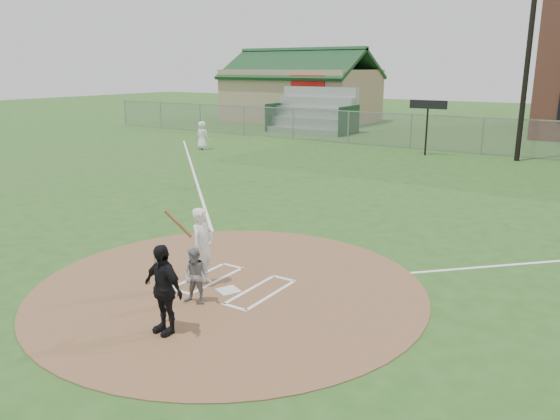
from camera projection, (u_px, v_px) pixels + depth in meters
The scene contains 14 objects.
ground at pixel (229, 288), 11.76m from camera, with size 140.00×140.00×0.00m, color #27511C.
dirt_circle at pixel (229, 288), 11.75m from camera, with size 8.40×8.40×0.02m, color brown.
home_plate at pixel (228, 291), 11.53m from camera, with size 0.42×0.42×0.03m, color silver.
foul_line_third at pixel (195, 176), 23.80m from camera, with size 0.10×24.00×0.01m, color white.
catcher at pixel (196, 276), 10.81m from camera, with size 0.56×0.44×1.16m, color gray.
umpire at pixel (163, 289), 9.56m from camera, with size 0.96×0.40×1.64m, color black.
ondeck_player at pixel (202, 135), 31.36m from camera, with size 0.79×0.51×1.61m, color white.
batters_boxes at pixel (234, 285), 11.87m from camera, with size 2.08×1.88×0.01m.
batter_at_plate at pixel (202, 247), 11.67m from camera, with size 0.70×1.01×1.78m.
outfield_fence at pixel (483, 136), 29.33m from camera, with size 56.08×0.08×2.03m.
bleachers at pixel (312, 110), 39.45m from camera, with size 6.08×3.20×3.20m.
clubhouse at pixel (301, 93), 47.39m from camera, with size 12.20×8.71×6.23m.
light_pole at pixel (532, 24), 26.04m from camera, with size 1.20×0.30×12.22m.
scoreboard_sign at pixel (428, 110), 28.84m from camera, with size 2.00×0.10×2.93m.
Camera 1 is at (6.88, -8.58, 4.61)m, focal length 35.00 mm.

